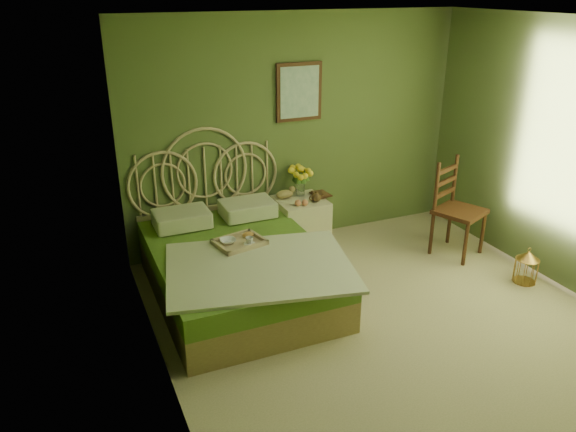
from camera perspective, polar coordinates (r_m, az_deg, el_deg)
name	(u,v)px	position (r m, az deg, el deg)	size (l,w,h in m)	color
floor	(400,333)	(5.16, 11.30, -11.56)	(4.50, 4.50, 0.00)	#C2AD8C
ceiling	(428,23)	(4.30, 14.05, 18.49)	(4.50, 4.50, 0.00)	silver
wall_back	(297,132)	(6.44, 0.90, 8.58)	(4.00, 4.00, 0.00)	#536736
wall_left	(161,237)	(3.83, -12.77, -2.08)	(4.50, 4.50, 0.00)	#536736
wall_art	(299,92)	(6.33, 1.14, 12.49)	(0.54, 0.04, 0.64)	#3A1B0F
bed	(236,264)	(5.53, -5.28, -4.92)	(1.85, 2.33, 1.44)	#A48C52
nightstand	(300,218)	(6.45, 1.28, -0.21)	(0.54, 0.54, 1.02)	beige
chair	(456,202)	(6.54, 16.65, 1.42)	(0.63, 0.63, 1.08)	#3A1B0F
birdcage	(526,267)	(6.27, 23.05, -4.79)	(0.23, 0.23, 0.35)	#B07B38
book_lower	(314,196)	(6.43, 2.68, 2.05)	(0.18, 0.24, 0.02)	#381E0F
book_upper	(314,194)	(6.43, 2.69, 2.21)	(0.15, 0.21, 0.02)	#472819
cereal_bowl	(228,241)	(5.41, -6.13, -2.55)	(0.15, 0.15, 0.04)	white
coffee_cup	(249,241)	(5.36, -3.95, -2.52)	(0.08, 0.08, 0.07)	white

